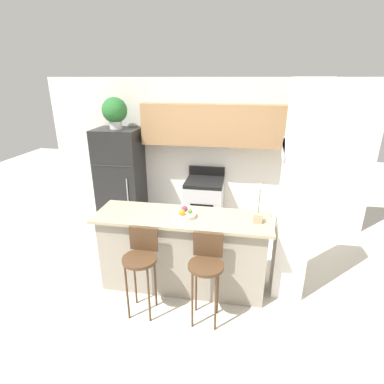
{
  "coord_description": "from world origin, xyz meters",
  "views": [
    {
      "loc": [
        0.67,
        -3.16,
        2.54
      ],
      "look_at": [
        0.0,
        0.68,
        1.05
      ],
      "focal_mm": 28.0,
      "sensor_mm": 36.0,
      "label": 1
    }
  ],
  "objects_px": {
    "bar_stool_left": "(141,259)",
    "orchid_vase": "(258,211)",
    "fruit_bowl": "(185,214)",
    "trash_bin": "(151,220)",
    "bar_stool_right": "(206,266)",
    "potted_plant_on_fridge": "(115,111)",
    "stove_range": "(204,205)",
    "refrigerator": "(121,178)"
  },
  "relations": [
    {
      "from": "stove_range",
      "to": "fruit_bowl",
      "type": "xyz_separation_m",
      "value": [
        -0.02,
        -1.62,
        0.57
      ]
    },
    {
      "from": "refrigerator",
      "to": "stove_range",
      "type": "distance_m",
      "value": 1.56
    },
    {
      "from": "refrigerator",
      "to": "bar_stool_right",
      "type": "xyz_separation_m",
      "value": [
        1.81,
        -2.11,
        -0.19
      ]
    },
    {
      "from": "stove_range",
      "to": "bar_stool_right",
      "type": "xyz_separation_m",
      "value": [
        0.31,
        -2.12,
        0.22
      ]
    },
    {
      "from": "fruit_bowl",
      "to": "bar_stool_left",
      "type": "bearing_deg",
      "value": -128.39
    },
    {
      "from": "fruit_bowl",
      "to": "stove_range",
      "type": "bearing_deg",
      "value": 89.2
    },
    {
      "from": "bar_stool_right",
      "to": "orchid_vase",
      "type": "height_order",
      "value": "orchid_vase"
    },
    {
      "from": "potted_plant_on_fridge",
      "to": "fruit_bowl",
      "type": "distance_m",
      "value": 2.4
    },
    {
      "from": "bar_stool_left",
      "to": "fruit_bowl",
      "type": "distance_m",
      "value": 0.72
    },
    {
      "from": "potted_plant_on_fridge",
      "to": "trash_bin",
      "type": "xyz_separation_m",
      "value": [
        0.6,
        -0.21,
        -1.83
      ]
    },
    {
      "from": "refrigerator",
      "to": "stove_range",
      "type": "xyz_separation_m",
      "value": [
        1.5,
        0.01,
        -0.41
      ]
    },
    {
      "from": "refrigerator",
      "to": "potted_plant_on_fridge",
      "type": "bearing_deg",
      "value": 120.8
    },
    {
      "from": "potted_plant_on_fridge",
      "to": "bar_stool_right",
      "type": "bearing_deg",
      "value": -49.41
    },
    {
      "from": "refrigerator",
      "to": "bar_stool_right",
      "type": "bearing_deg",
      "value": -49.41
    },
    {
      "from": "fruit_bowl",
      "to": "trash_bin",
      "type": "height_order",
      "value": "fruit_bowl"
    },
    {
      "from": "stove_range",
      "to": "potted_plant_on_fridge",
      "type": "height_order",
      "value": "potted_plant_on_fridge"
    },
    {
      "from": "bar_stool_left",
      "to": "fruit_bowl",
      "type": "xyz_separation_m",
      "value": [
        0.39,
        0.5,
        0.35
      ]
    },
    {
      "from": "refrigerator",
      "to": "stove_range",
      "type": "relative_size",
      "value": 1.62
    },
    {
      "from": "bar_stool_left",
      "to": "bar_stool_right",
      "type": "bearing_deg",
      "value": 0.0
    },
    {
      "from": "stove_range",
      "to": "bar_stool_left",
      "type": "distance_m",
      "value": 2.17
    },
    {
      "from": "bar_stool_left",
      "to": "bar_stool_right",
      "type": "relative_size",
      "value": 1.0
    },
    {
      "from": "bar_stool_left",
      "to": "orchid_vase",
      "type": "relative_size",
      "value": 2.2
    },
    {
      "from": "potted_plant_on_fridge",
      "to": "trash_bin",
      "type": "distance_m",
      "value": 1.94
    },
    {
      "from": "refrigerator",
      "to": "orchid_vase",
      "type": "height_order",
      "value": "refrigerator"
    },
    {
      "from": "bar_stool_left",
      "to": "fruit_bowl",
      "type": "height_order",
      "value": "fruit_bowl"
    },
    {
      "from": "bar_stool_right",
      "to": "orchid_vase",
      "type": "distance_m",
      "value": 0.85
    },
    {
      "from": "potted_plant_on_fridge",
      "to": "orchid_vase",
      "type": "relative_size",
      "value": 1.11
    },
    {
      "from": "potted_plant_on_fridge",
      "to": "trash_bin",
      "type": "bearing_deg",
      "value": -19.34
    },
    {
      "from": "bar_stool_right",
      "to": "trash_bin",
      "type": "relative_size",
      "value": 2.65
    },
    {
      "from": "stove_range",
      "to": "trash_bin",
      "type": "xyz_separation_m",
      "value": [
        -0.91,
        -0.22,
        -0.27
      ]
    },
    {
      "from": "potted_plant_on_fridge",
      "to": "refrigerator",
      "type": "bearing_deg",
      "value": -59.2
    },
    {
      "from": "refrigerator",
      "to": "fruit_bowl",
      "type": "relative_size",
      "value": 6.42
    },
    {
      "from": "bar_stool_left",
      "to": "trash_bin",
      "type": "relative_size",
      "value": 2.65
    },
    {
      "from": "potted_plant_on_fridge",
      "to": "fruit_bowl",
      "type": "xyz_separation_m",
      "value": [
        1.48,
        -1.62,
        -0.99
      ]
    },
    {
      "from": "bar_stool_left",
      "to": "bar_stool_right",
      "type": "height_order",
      "value": "same"
    },
    {
      "from": "stove_range",
      "to": "potted_plant_on_fridge",
      "type": "relative_size",
      "value": 2.1
    },
    {
      "from": "bar_stool_left",
      "to": "trash_bin",
      "type": "height_order",
      "value": "bar_stool_left"
    },
    {
      "from": "bar_stool_right",
      "to": "potted_plant_on_fridge",
      "type": "xyz_separation_m",
      "value": [
        -1.81,
        2.11,
        1.34
      ]
    },
    {
      "from": "trash_bin",
      "to": "potted_plant_on_fridge",
      "type": "bearing_deg",
      "value": 160.66
    },
    {
      "from": "refrigerator",
      "to": "bar_stool_right",
      "type": "height_order",
      "value": "refrigerator"
    },
    {
      "from": "refrigerator",
      "to": "trash_bin",
      "type": "relative_size",
      "value": 4.58
    },
    {
      "from": "bar_stool_left",
      "to": "orchid_vase",
      "type": "distance_m",
      "value": 1.41
    }
  ]
}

